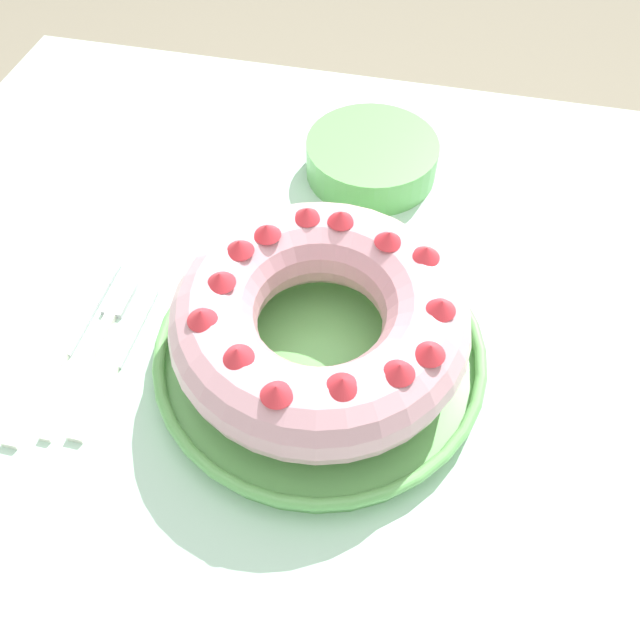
% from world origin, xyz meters
% --- Properties ---
extents(ground_plane, '(8.00, 8.00, 0.00)m').
position_xyz_m(ground_plane, '(0.00, 0.00, 0.00)').
color(ground_plane, gray).
extents(dining_table, '(1.18, 1.13, 0.75)m').
position_xyz_m(dining_table, '(0.00, 0.00, 0.66)').
color(dining_table, silver).
rests_on(dining_table, ground_plane).
extents(serving_dish, '(0.34, 0.34, 0.03)m').
position_xyz_m(serving_dish, '(0.00, 0.04, 0.77)').
color(serving_dish, '#6BB760').
rests_on(serving_dish, dining_table).
extents(bundt_cake, '(0.29, 0.29, 0.10)m').
position_xyz_m(bundt_cake, '(0.00, 0.04, 0.82)').
color(bundt_cake, '#E09EAD').
rests_on(bundt_cake, serving_dish).
extents(fork, '(0.02, 0.21, 0.01)m').
position_xyz_m(fork, '(-0.24, 0.01, 0.75)').
color(fork, white).
rests_on(fork, dining_table).
extents(serving_knife, '(0.02, 0.24, 0.01)m').
position_xyz_m(serving_knife, '(-0.27, -0.02, 0.75)').
color(serving_knife, white).
rests_on(serving_knife, dining_table).
extents(cake_knife, '(0.02, 0.19, 0.01)m').
position_xyz_m(cake_knife, '(-0.21, -0.02, 0.75)').
color(cake_knife, white).
rests_on(cake_knife, dining_table).
extents(side_bowl, '(0.17, 0.17, 0.05)m').
position_xyz_m(side_bowl, '(-0.00, 0.34, 0.78)').
color(side_bowl, '#6BB760').
rests_on(side_bowl, dining_table).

